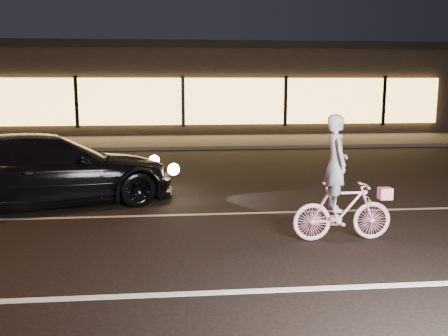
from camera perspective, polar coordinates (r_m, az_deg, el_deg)
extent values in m
plane|color=black|center=(7.35, -2.57, -9.40)|extent=(90.00, 90.00, 0.00)
cube|color=silver|center=(5.95, -1.78, -14.08)|extent=(60.00, 0.12, 0.01)
cube|color=gray|center=(9.26, -3.24, -5.32)|extent=(60.00, 0.10, 0.01)
cube|color=#383533|center=(20.07, -4.55, 3.00)|extent=(30.00, 4.00, 0.12)
cube|color=black|center=(25.94, -4.87, 8.81)|extent=(25.00, 8.00, 4.00)
cube|color=black|center=(25.99, -4.94, 13.33)|extent=(25.40, 8.40, 0.30)
cube|color=#E5A650|center=(21.85, -4.70, 7.59)|extent=(23.00, 0.15, 2.00)
cube|color=black|center=(22.16, -16.51, 7.26)|extent=(0.15, 0.08, 2.20)
cube|color=black|center=(21.77, -4.70, 7.58)|extent=(0.15, 0.08, 2.20)
cube|color=black|center=(22.30, 7.04, 7.60)|extent=(0.15, 0.08, 2.20)
cube|color=black|center=(23.69, 17.81, 7.33)|extent=(0.15, 0.08, 2.20)
imported|color=#F03C6A|center=(7.88, 13.40, -4.80)|extent=(1.55, 0.44, 0.93)
imported|color=white|center=(7.69, 12.68, 0.59)|extent=(0.35, 0.53, 1.46)
cube|color=#FF4E89|center=(8.06, 17.94, -2.79)|extent=(0.19, 0.16, 0.18)
imported|color=black|center=(10.36, -19.45, -0.22)|extent=(5.32, 3.55, 1.43)
sphere|color=#FFF2BF|center=(11.48, -7.98, 0.87)|extent=(0.24, 0.24, 0.24)
sphere|color=#FFF2BF|center=(10.25, -5.78, -0.15)|extent=(0.24, 0.24, 0.24)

